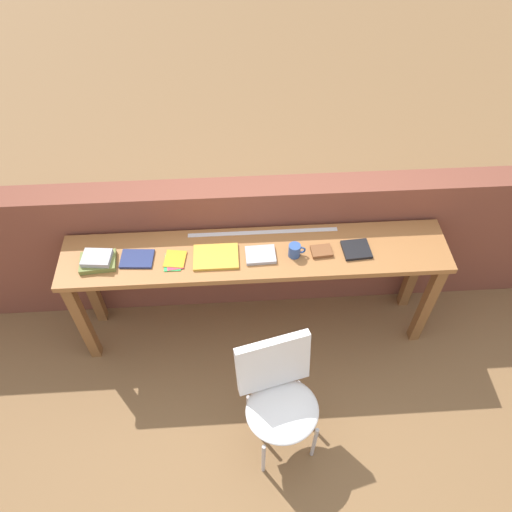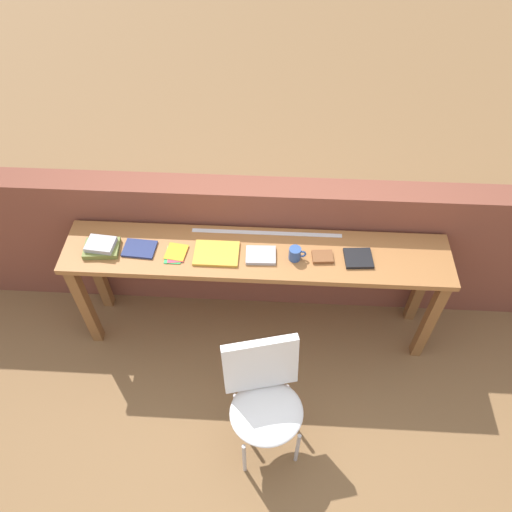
{
  "view_description": "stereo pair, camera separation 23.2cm",
  "coord_description": "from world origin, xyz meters",
  "px_view_note": "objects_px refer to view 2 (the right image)",
  "views": [
    {
      "loc": [
        -0.12,
        -1.79,
        3.29
      ],
      "look_at": [
        0.0,
        0.25,
        0.9
      ],
      "focal_mm": 35.0,
      "sensor_mm": 36.0,
      "label": 1
    },
    {
      "loc": [
        0.11,
        -1.79,
        3.29
      ],
      "look_at": [
        0.0,
        0.25,
        0.9
      ],
      "focal_mm": 35.0,
      "sensor_mm": 36.0,
      "label": 2
    }
  ],
  "objects_px": {
    "magazine_cycling": "(140,249)",
    "pamphlet_pile_colourful": "(175,253)",
    "chair_white_moulded": "(264,396)",
    "book_stack_leftmost": "(101,247)",
    "book_open_centre": "(216,253)",
    "mug": "(295,254)",
    "leather_journal_brown": "(323,257)",
    "book_repair_rightmost": "(358,258)"
  },
  "relations": [
    {
      "from": "magazine_cycling",
      "to": "mug",
      "type": "distance_m",
      "value": 1.0
    },
    {
      "from": "book_stack_leftmost",
      "to": "book_open_centre",
      "type": "xyz_separation_m",
      "value": [
        0.74,
        0.0,
        -0.02
      ]
    },
    {
      "from": "book_stack_leftmost",
      "to": "mug",
      "type": "height_order",
      "value": "mug"
    },
    {
      "from": "chair_white_moulded",
      "to": "book_stack_leftmost",
      "type": "distance_m",
      "value": 1.39
    },
    {
      "from": "book_stack_leftmost",
      "to": "magazine_cycling",
      "type": "height_order",
      "value": "book_stack_leftmost"
    },
    {
      "from": "leather_journal_brown",
      "to": "book_stack_leftmost",
      "type": "bearing_deg",
      "value": 175.73
    },
    {
      "from": "pamphlet_pile_colourful",
      "to": "book_open_centre",
      "type": "height_order",
      "value": "book_open_centre"
    },
    {
      "from": "magazine_cycling",
      "to": "pamphlet_pile_colourful",
      "type": "height_order",
      "value": "magazine_cycling"
    },
    {
      "from": "book_stack_leftmost",
      "to": "book_open_centre",
      "type": "distance_m",
      "value": 0.74
    },
    {
      "from": "book_open_centre",
      "to": "leather_journal_brown",
      "type": "height_order",
      "value": "leather_journal_brown"
    },
    {
      "from": "pamphlet_pile_colourful",
      "to": "leather_journal_brown",
      "type": "bearing_deg",
      "value": 0.98
    },
    {
      "from": "book_stack_leftmost",
      "to": "mug",
      "type": "bearing_deg",
      "value": -0.25
    },
    {
      "from": "mug",
      "to": "book_repair_rightmost",
      "type": "distance_m",
      "value": 0.4
    },
    {
      "from": "book_repair_rightmost",
      "to": "book_open_centre",
      "type": "bearing_deg",
      "value": 176.31
    },
    {
      "from": "book_repair_rightmost",
      "to": "chair_white_moulded",
      "type": "bearing_deg",
      "value": -129.37
    },
    {
      "from": "magazine_cycling",
      "to": "pamphlet_pile_colourful",
      "type": "xyz_separation_m",
      "value": [
        0.24,
        -0.03,
        -0.0
      ]
    },
    {
      "from": "pamphlet_pile_colourful",
      "to": "book_repair_rightmost",
      "type": "relative_size",
      "value": 1.0
    },
    {
      "from": "book_open_centre",
      "to": "mug",
      "type": "height_order",
      "value": "mug"
    },
    {
      "from": "mug",
      "to": "book_repair_rightmost",
      "type": "height_order",
      "value": "mug"
    },
    {
      "from": "magazine_cycling",
      "to": "book_open_centre",
      "type": "xyz_separation_m",
      "value": [
        0.5,
        -0.01,
        0.0
      ]
    },
    {
      "from": "pamphlet_pile_colourful",
      "to": "mug",
      "type": "height_order",
      "value": "mug"
    },
    {
      "from": "book_open_centre",
      "to": "mug",
      "type": "relative_size",
      "value": 2.58
    },
    {
      "from": "chair_white_moulded",
      "to": "leather_journal_brown",
      "type": "relative_size",
      "value": 6.86
    },
    {
      "from": "chair_white_moulded",
      "to": "pamphlet_pile_colourful",
      "type": "height_order",
      "value": "same"
    },
    {
      "from": "magazine_cycling",
      "to": "leather_journal_brown",
      "type": "xyz_separation_m",
      "value": [
        1.17,
        -0.01,
        0.0
      ]
    },
    {
      "from": "pamphlet_pile_colourful",
      "to": "book_open_centre",
      "type": "distance_m",
      "value": 0.26
    },
    {
      "from": "chair_white_moulded",
      "to": "magazine_cycling",
      "type": "distance_m",
      "value": 1.21
    },
    {
      "from": "book_open_centre",
      "to": "leather_journal_brown",
      "type": "relative_size",
      "value": 2.19
    },
    {
      "from": "mug",
      "to": "book_repair_rightmost",
      "type": "xyz_separation_m",
      "value": [
        0.4,
        0.01,
        -0.03
      ]
    },
    {
      "from": "book_stack_leftmost",
      "to": "magazine_cycling",
      "type": "relative_size",
      "value": 1.14
    },
    {
      "from": "pamphlet_pile_colourful",
      "to": "book_stack_leftmost",
      "type": "bearing_deg",
      "value": 178.84
    },
    {
      "from": "book_open_centre",
      "to": "magazine_cycling",
      "type": "bearing_deg",
      "value": 178.56
    },
    {
      "from": "mug",
      "to": "book_repair_rightmost",
      "type": "bearing_deg",
      "value": 1.89
    },
    {
      "from": "book_open_centre",
      "to": "book_repair_rightmost",
      "type": "bearing_deg",
      "value": 0.62
    },
    {
      "from": "chair_white_moulded",
      "to": "magazine_cycling",
      "type": "xyz_separation_m",
      "value": [
        -0.84,
        0.79,
        0.36
      ]
    },
    {
      "from": "book_open_centre",
      "to": "mug",
      "type": "bearing_deg",
      "value": -0.59
    },
    {
      "from": "book_open_centre",
      "to": "book_repair_rightmost",
      "type": "relative_size",
      "value": 1.63
    },
    {
      "from": "book_stack_leftmost",
      "to": "book_open_centre",
      "type": "bearing_deg",
      "value": 0.15
    },
    {
      "from": "chair_white_moulded",
      "to": "book_stack_leftmost",
      "type": "height_order",
      "value": "book_stack_leftmost"
    },
    {
      "from": "book_repair_rightmost",
      "to": "mug",
      "type": "bearing_deg",
      "value": 177.82
    },
    {
      "from": "mug",
      "to": "pamphlet_pile_colourful",
      "type": "bearing_deg",
      "value": -179.68
    },
    {
      "from": "pamphlet_pile_colourful",
      "to": "leather_journal_brown",
      "type": "height_order",
      "value": "leather_journal_brown"
    }
  ]
}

